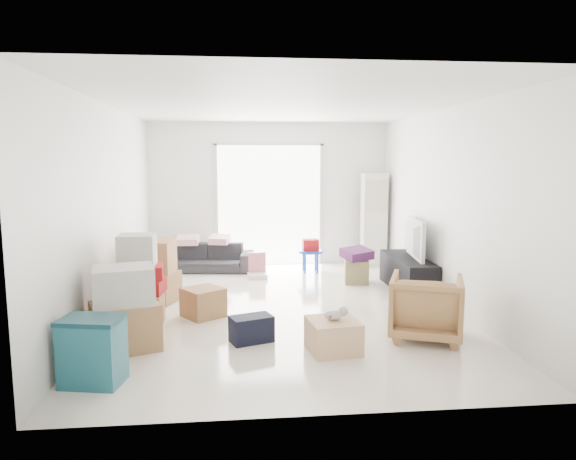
# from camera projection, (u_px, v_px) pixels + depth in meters

# --- Properties ---
(room_shell) EXTENTS (4.98, 6.48, 3.18)m
(room_shell) POSITION_uv_depth(u_px,v_px,m) (283.00, 209.00, 6.79)
(room_shell) COLOR white
(room_shell) RESTS_ON ground
(sliding_door) EXTENTS (2.10, 0.04, 2.33)m
(sliding_door) POSITION_uv_depth(u_px,v_px,m) (269.00, 200.00, 9.74)
(sliding_door) COLOR white
(sliding_door) RESTS_ON room_shell
(ac_tower) EXTENTS (0.45, 0.30, 1.75)m
(ac_tower) POSITION_uv_depth(u_px,v_px,m) (374.00, 220.00, 9.65)
(ac_tower) COLOR silver
(ac_tower) RESTS_ON room_shell
(tv_console) EXTENTS (0.46, 1.52, 0.51)m
(tv_console) POSITION_uv_depth(u_px,v_px,m) (408.00, 274.00, 7.92)
(tv_console) COLOR black
(tv_console) RESTS_ON room_shell
(television) EXTENTS (0.72, 1.10, 0.14)m
(television) POSITION_uv_depth(u_px,v_px,m) (408.00, 253.00, 7.87)
(television) COLOR black
(television) RESTS_ON tv_console
(sofa) EXTENTS (1.71, 0.67, 0.65)m
(sofa) POSITION_uv_depth(u_px,v_px,m) (206.00, 253.00, 9.28)
(sofa) COLOR #28292E
(sofa) RESTS_ON room_shell
(pillow_left) EXTENTS (0.42, 0.34, 0.13)m
(pillow_left) POSITION_uv_depth(u_px,v_px,m) (188.00, 232.00, 9.17)
(pillow_left) COLOR #F3B1C0
(pillow_left) RESTS_ON sofa
(pillow_right) EXTENTS (0.40, 0.35, 0.12)m
(pillow_right) POSITION_uv_depth(u_px,v_px,m) (219.00, 232.00, 9.24)
(pillow_right) COLOR #F3B1C0
(pillow_right) RESTS_ON sofa
(armchair) EXTENTS (0.98, 0.95, 0.79)m
(armchair) POSITION_uv_depth(u_px,v_px,m) (426.00, 304.00, 5.74)
(armchair) COLOR #9E7846
(armchair) RESTS_ON room_shell
(storage_bins) EXTENTS (0.59, 0.47, 0.61)m
(storage_bins) POSITION_uv_depth(u_px,v_px,m) (93.00, 351.00, 4.55)
(storage_bins) COLOR #1C5A69
(storage_bins) RESTS_ON room_shell
(box_stack_a) EXTENTS (0.82, 0.76, 0.88)m
(box_stack_a) POSITION_uv_depth(u_px,v_px,m) (125.00, 310.00, 5.40)
(box_stack_a) COLOR olive
(box_stack_a) RESTS_ON room_shell
(box_stack_b) EXTENTS (0.64, 0.56, 1.11)m
(box_stack_b) POSITION_uv_depth(u_px,v_px,m) (139.00, 286.00, 6.16)
(box_stack_b) COLOR olive
(box_stack_b) RESTS_ON room_shell
(box_stack_c) EXTENTS (0.72, 0.66, 0.88)m
(box_stack_c) POSITION_uv_depth(u_px,v_px,m) (155.00, 272.00, 7.22)
(box_stack_c) COLOR olive
(box_stack_c) RESTS_ON room_shell
(loose_box) EXTENTS (0.62, 0.62, 0.37)m
(loose_box) POSITION_uv_depth(u_px,v_px,m) (203.00, 302.00, 6.56)
(loose_box) COLOR olive
(loose_box) RESTS_ON room_shell
(duffel_bag) EXTENTS (0.52, 0.41, 0.29)m
(duffel_bag) POSITION_uv_depth(u_px,v_px,m) (251.00, 329.00, 5.64)
(duffel_bag) COLOR black
(duffel_bag) RESTS_ON room_shell
(ottoman) EXTENTS (0.43, 0.43, 0.38)m
(ottoman) POSITION_uv_depth(u_px,v_px,m) (356.00, 271.00, 8.37)
(ottoman) COLOR tan
(ottoman) RESTS_ON room_shell
(blanket) EXTENTS (0.53, 0.53, 0.14)m
(blanket) POSITION_uv_depth(u_px,v_px,m) (357.00, 256.00, 8.33)
(blanket) COLOR #532255
(blanket) RESTS_ON ottoman
(kids_table) EXTENTS (0.45, 0.45, 0.59)m
(kids_table) POSITION_uv_depth(u_px,v_px,m) (311.00, 249.00, 9.18)
(kids_table) COLOR #0E33BE
(kids_table) RESTS_ON room_shell
(toy_walker) EXTENTS (0.34, 0.30, 0.42)m
(toy_walker) POSITION_uv_depth(u_px,v_px,m) (257.00, 271.00, 8.76)
(toy_walker) COLOR silver
(toy_walker) RESTS_ON room_shell
(wood_crate) EXTENTS (0.57, 0.57, 0.34)m
(wood_crate) POSITION_uv_depth(u_px,v_px,m) (333.00, 336.00, 5.36)
(wood_crate) COLOR tan
(wood_crate) RESTS_ON room_shell
(plush_bunny) EXTENTS (0.26, 0.15, 0.13)m
(plush_bunny) POSITION_uv_depth(u_px,v_px,m) (336.00, 314.00, 5.34)
(plush_bunny) COLOR #B2ADA8
(plush_bunny) RESTS_ON wood_crate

